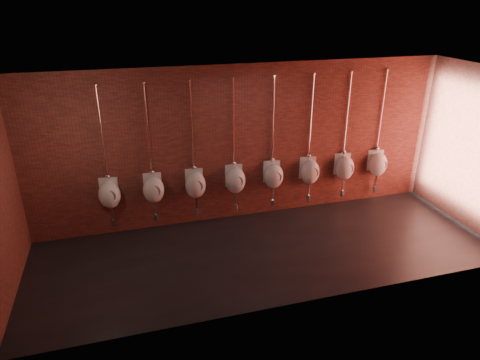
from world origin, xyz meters
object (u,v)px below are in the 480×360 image
(urinal_5, at_px, (310,171))
(urinal_6, at_px, (344,167))
(urinal_0, at_px, (109,194))
(urinal_1, at_px, (153,189))
(urinal_3, at_px, (235,180))
(urinal_4, at_px, (273,175))
(urinal_2, at_px, (195,184))
(urinal_7, at_px, (378,164))

(urinal_5, bearing_deg, urinal_6, 0.00)
(urinal_0, relative_size, urinal_5, 1.00)
(urinal_1, bearing_deg, urinal_6, 0.00)
(urinal_1, height_order, urinal_3, same)
(urinal_1, height_order, urinal_4, same)
(urinal_1, relative_size, urinal_4, 1.00)
(urinal_2, distance_m, urinal_4, 1.65)
(urinal_4, relative_size, urinal_5, 1.00)
(urinal_2, distance_m, urinal_6, 3.30)
(urinal_2, height_order, urinal_3, same)
(urinal_3, height_order, urinal_4, same)
(urinal_5, height_order, urinal_6, same)
(urinal_2, distance_m, urinal_5, 2.47)
(urinal_4, bearing_deg, urinal_2, 180.00)
(urinal_6, bearing_deg, urinal_0, 180.00)
(urinal_4, distance_m, urinal_5, 0.82)
(urinal_2, height_order, urinal_7, same)
(urinal_4, bearing_deg, urinal_0, 180.00)
(urinal_6, distance_m, urinal_7, 0.82)
(urinal_4, height_order, urinal_7, same)
(urinal_6, bearing_deg, urinal_4, 180.00)
(urinal_1, xyz_separation_m, urinal_3, (1.65, 0.00, 0.00))
(urinal_3, bearing_deg, urinal_4, 0.00)
(urinal_5, bearing_deg, urinal_3, 180.00)
(urinal_4, bearing_deg, urinal_6, 0.00)
(urinal_2, bearing_deg, urinal_0, 180.00)
(urinal_2, relative_size, urinal_3, 1.00)
(urinal_2, bearing_deg, urinal_5, 0.00)
(urinal_0, xyz_separation_m, urinal_4, (3.30, 0.00, 0.00))
(urinal_0, distance_m, urinal_7, 5.77)
(urinal_7, bearing_deg, urinal_4, 180.00)
(urinal_7, bearing_deg, urinal_5, 180.00)
(urinal_3, relative_size, urinal_5, 1.00)
(urinal_3, relative_size, urinal_4, 1.00)
(urinal_1, distance_m, urinal_3, 1.65)
(urinal_4, height_order, urinal_6, same)
(urinal_0, relative_size, urinal_1, 1.00)
(urinal_0, height_order, urinal_2, same)
(urinal_1, distance_m, urinal_5, 3.30)
(urinal_6, bearing_deg, urinal_7, 0.00)
(urinal_0, height_order, urinal_7, same)
(urinal_5, bearing_deg, urinal_2, 180.00)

